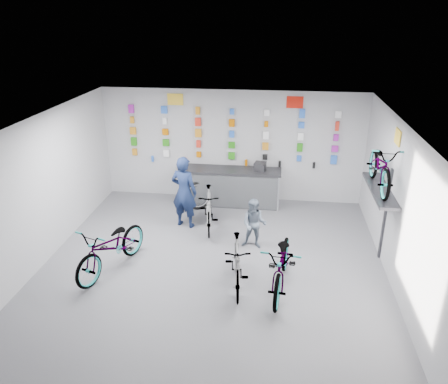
# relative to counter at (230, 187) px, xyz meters

# --- Properties ---
(floor) EXTENTS (8.00, 8.00, 0.00)m
(floor) POSITION_rel_counter_xyz_m (0.00, -3.54, -0.49)
(floor) COLOR #57565C
(floor) RESTS_ON ground
(ceiling) EXTENTS (8.00, 8.00, 0.00)m
(ceiling) POSITION_rel_counter_xyz_m (0.00, -3.54, 2.51)
(ceiling) COLOR white
(ceiling) RESTS_ON wall_back
(wall_back) EXTENTS (7.00, 0.00, 7.00)m
(wall_back) POSITION_rel_counter_xyz_m (0.00, 0.46, 1.01)
(wall_back) COLOR #B3B2B5
(wall_back) RESTS_ON floor
(wall_front) EXTENTS (7.00, 0.00, 7.00)m
(wall_front) POSITION_rel_counter_xyz_m (0.00, -7.54, 1.01)
(wall_front) COLOR #B3B2B5
(wall_front) RESTS_ON floor
(wall_left) EXTENTS (0.00, 8.00, 8.00)m
(wall_left) POSITION_rel_counter_xyz_m (-3.50, -3.54, 1.01)
(wall_left) COLOR #B3B2B5
(wall_left) RESTS_ON floor
(wall_right) EXTENTS (0.00, 8.00, 8.00)m
(wall_right) POSITION_rel_counter_xyz_m (3.50, -3.54, 1.01)
(wall_right) COLOR #B3B2B5
(wall_right) RESTS_ON floor
(counter) EXTENTS (2.70, 0.66, 1.00)m
(counter) POSITION_rel_counter_xyz_m (0.00, 0.00, 0.00)
(counter) COLOR black
(counter) RESTS_ON floor
(merch_wall) EXTENTS (5.57, 0.08, 1.56)m
(merch_wall) POSITION_rel_counter_xyz_m (-0.03, 0.39, 1.30)
(merch_wall) COLOR orange
(merch_wall) RESTS_ON wall_back
(wall_bracket) EXTENTS (0.39, 1.90, 2.00)m
(wall_bracket) POSITION_rel_counter_xyz_m (3.33, -2.34, 0.98)
(wall_bracket) COLOR #333338
(wall_bracket) RESTS_ON wall_right
(sign_left) EXTENTS (0.42, 0.02, 0.30)m
(sign_left) POSITION_rel_counter_xyz_m (-1.50, 0.44, 2.23)
(sign_left) COLOR yellow
(sign_left) RESTS_ON wall_back
(sign_right) EXTENTS (0.42, 0.02, 0.30)m
(sign_right) POSITION_rel_counter_xyz_m (1.60, 0.44, 2.23)
(sign_right) COLOR red
(sign_right) RESTS_ON wall_back
(sign_side) EXTENTS (0.02, 0.40, 0.30)m
(sign_side) POSITION_rel_counter_xyz_m (3.48, -2.34, 2.16)
(sign_side) COLOR yellow
(sign_side) RESTS_ON wall_right
(bike_left) EXTENTS (1.33, 2.13, 1.06)m
(bike_left) POSITION_rel_counter_xyz_m (-1.97, -3.52, 0.04)
(bike_left) COLOR gray
(bike_left) RESTS_ON floor
(bike_center) EXTENTS (0.66, 1.68, 0.98)m
(bike_center) POSITION_rel_counter_xyz_m (0.56, -3.77, 0.00)
(bike_center) COLOR gray
(bike_center) RESTS_ON floor
(bike_right) EXTENTS (0.92, 2.08, 1.06)m
(bike_right) POSITION_rel_counter_xyz_m (1.41, -3.72, 0.04)
(bike_right) COLOR gray
(bike_right) RESTS_ON floor
(bike_service) EXTENTS (0.71, 1.70, 0.99)m
(bike_service) POSITION_rel_counter_xyz_m (-0.34, -1.44, 0.01)
(bike_service) COLOR gray
(bike_service) RESTS_ON floor
(bike_wall) EXTENTS (0.63, 1.80, 0.95)m
(bike_wall) POSITION_rel_counter_xyz_m (3.25, -2.34, 1.57)
(bike_wall) COLOR gray
(bike_wall) RESTS_ON wall_bracket
(clerk) EXTENTS (0.73, 0.58, 1.77)m
(clerk) POSITION_rel_counter_xyz_m (-0.94, -1.40, 0.40)
(clerk) COLOR #132043
(clerk) RESTS_ON floor
(customer) EXTENTS (0.61, 0.50, 1.14)m
(customer) POSITION_rel_counter_xyz_m (0.79, -2.25, 0.09)
(customer) COLOR slate
(customer) RESTS_ON floor
(spare_wheel) EXTENTS (0.79, 0.55, 0.73)m
(spare_wheel) POSITION_rel_counter_xyz_m (-0.81, -0.37, -0.13)
(spare_wheel) COLOR black
(spare_wheel) RESTS_ON floor
(register) EXTENTS (0.34, 0.35, 0.22)m
(register) POSITION_rel_counter_xyz_m (0.79, 0.01, 0.62)
(register) COLOR black
(register) RESTS_ON counter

